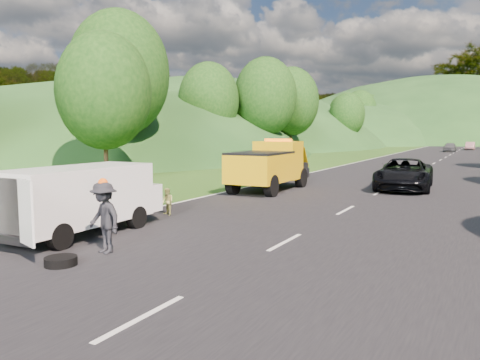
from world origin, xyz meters
The scene contains 13 objects.
ground centered at (0.00, 0.00, 0.00)m, with size 320.00×320.00×0.00m, color #38661E.
road_surface centered at (3.00, 40.00, 0.01)m, with size 14.00×200.00×0.02m, color black.
tree_line_left centered at (-19.00, 60.00, 0.00)m, with size 14.00×140.00×14.00m, color #2F5719, non-canonical shape.
tow_truck centered at (-2.20, 8.16, 1.31)m, with size 2.57×6.32×2.68m.
white_van centered at (-2.69, -3.96, 1.16)m, with size 3.17×5.82×2.05m.
woman centered at (-3.99, 0.14, 0.00)m, with size 0.66×0.48×1.81m, color silver.
child centered at (-2.45, -0.17, 0.00)m, with size 0.48×0.38×0.99m, color #BCBD65.
worker centered at (-0.56, -5.24, 0.00)m, with size 1.17×0.67×1.81m, color black.
suitcase centered at (-4.70, 0.91, 0.26)m, with size 0.32×0.18×0.52m, color #625949.
spare_tire centered at (-0.64, -6.54, 0.00)m, with size 0.73×0.73×0.20m, color black.
passing_suv centered at (3.87, 11.94, 0.00)m, with size 2.69×5.83×1.62m, color black.
dist_car_a centered at (2.20, 61.89, 0.00)m, with size 1.64×4.09×1.39m, color #434447.
dist_car_b centered at (4.45, 71.84, 0.00)m, with size 1.36×3.91×1.29m, color #7D5355.
Camera 1 is at (7.98, -13.77, 3.09)m, focal length 35.00 mm.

